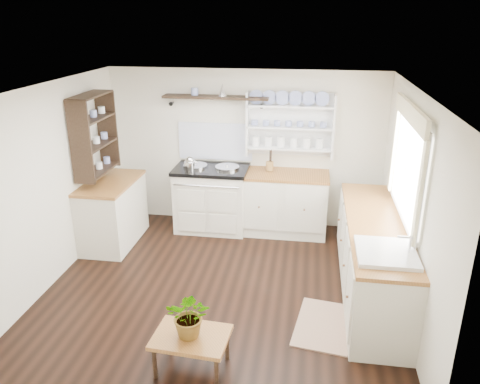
% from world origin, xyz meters
% --- Properties ---
extents(floor, '(4.00, 3.80, 0.01)m').
position_xyz_m(floor, '(0.00, 0.00, 0.00)').
color(floor, black).
rests_on(floor, ground).
extents(wall_back, '(4.00, 0.02, 2.30)m').
position_xyz_m(wall_back, '(0.00, 1.90, 1.15)').
color(wall_back, silver).
rests_on(wall_back, ground).
extents(wall_right, '(0.02, 3.80, 2.30)m').
position_xyz_m(wall_right, '(2.00, 0.00, 1.15)').
color(wall_right, silver).
rests_on(wall_right, ground).
extents(wall_left, '(0.02, 3.80, 2.30)m').
position_xyz_m(wall_left, '(-2.00, 0.00, 1.15)').
color(wall_left, silver).
rests_on(wall_left, ground).
extents(ceiling, '(4.00, 3.80, 0.01)m').
position_xyz_m(ceiling, '(0.00, 0.00, 2.30)').
color(ceiling, white).
rests_on(ceiling, wall_back).
extents(window, '(0.08, 1.55, 1.22)m').
position_xyz_m(window, '(1.95, 0.15, 1.56)').
color(window, white).
rests_on(window, wall_right).
extents(aga_cooker, '(1.06, 0.73, 0.98)m').
position_xyz_m(aga_cooker, '(-0.44, 1.57, 0.48)').
color(aga_cooker, beige).
rests_on(aga_cooker, floor).
extents(back_cabinets, '(1.27, 0.63, 0.90)m').
position_xyz_m(back_cabinets, '(0.60, 1.60, 0.46)').
color(back_cabinets, beige).
rests_on(back_cabinets, floor).
extents(right_cabinets, '(0.62, 2.43, 0.90)m').
position_xyz_m(right_cabinets, '(1.70, 0.10, 0.46)').
color(right_cabinets, beige).
rests_on(right_cabinets, floor).
extents(belfast_sink, '(0.55, 0.60, 0.45)m').
position_xyz_m(belfast_sink, '(1.70, -0.65, 0.80)').
color(belfast_sink, white).
rests_on(belfast_sink, right_cabinets).
extents(left_cabinets, '(0.62, 1.13, 0.90)m').
position_xyz_m(left_cabinets, '(-1.70, 0.90, 0.46)').
color(left_cabinets, beige).
rests_on(left_cabinets, floor).
extents(plate_rack, '(1.20, 0.22, 0.90)m').
position_xyz_m(plate_rack, '(0.65, 1.86, 1.56)').
color(plate_rack, white).
rests_on(plate_rack, wall_back).
extents(high_shelf, '(1.50, 0.29, 0.16)m').
position_xyz_m(high_shelf, '(-0.40, 1.78, 1.91)').
color(high_shelf, black).
rests_on(high_shelf, wall_back).
extents(left_shelving, '(0.28, 0.80, 1.05)m').
position_xyz_m(left_shelving, '(-1.84, 0.90, 1.55)').
color(left_shelving, black).
rests_on(left_shelving, wall_left).
extents(kettle, '(0.16, 0.16, 0.20)m').
position_xyz_m(kettle, '(-0.72, 1.45, 1.03)').
color(kettle, silver).
rests_on(kettle, aga_cooker).
extents(utensil_crock, '(0.11, 0.11, 0.13)m').
position_xyz_m(utensil_crock, '(0.39, 1.68, 0.97)').
color(utensil_crock, olive).
rests_on(utensil_crock, back_cabinets).
extents(center_table, '(0.69, 0.51, 0.36)m').
position_xyz_m(center_table, '(-0.01, -1.40, 0.31)').
color(center_table, brown).
rests_on(center_table, floor).
extents(potted_plant, '(0.38, 0.33, 0.42)m').
position_xyz_m(potted_plant, '(-0.01, -1.40, 0.57)').
color(potted_plant, '#3F7233').
rests_on(potted_plant, center_table).
extents(floor_rug, '(0.67, 0.92, 0.02)m').
position_xyz_m(floor_rug, '(1.18, -0.59, 0.01)').
color(floor_rug, '#8E6A53').
rests_on(floor_rug, floor).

